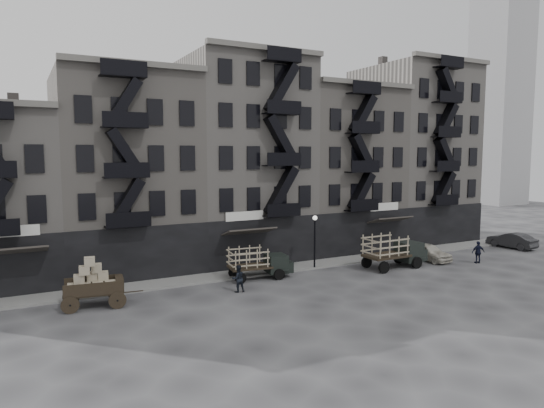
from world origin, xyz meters
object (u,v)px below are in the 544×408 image
pedestrian_mid (238,279)px  policeman (478,252)px  stake_truck_east (394,249)px  car_east (428,252)px  car_far (512,240)px  stake_truck_west (258,261)px  wagon (91,279)px

pedestrian_mid → policeman: (21.15, -1.64, 0.02)m
stake_truck_east → policeman: stake_truck_east is taller
car_east → car_far: (11.31, 0.22, 0.01)m
stake_truck_west → stake_truck_east: size_ratio=0.89×
policeman → stake_truck_west: bearing=8.9°
stake_truck_west → policeman: bearing=-5.3°
wagon → stake_truck_east: bearing=5.3°
car_east → pedestrian_mid: 18.29m
stake_truck_west → car_east: 15.60m
stake_truck_east → car_east: (4.47, 0.74, -0.82)m
stake_truck_west → pedestrian_mid: stake_truck_west is taller
stake_truck_west → policeman: (18.42, -4.10, -0.41)m
wagon → pedestrian_mid: bearing=-0.2°
wagon → policeman: wagon is taller
stake_truck_west → policeman: 18.88m
car_east → stake_truck_east: bearing=-174.3°
car_east → car_far: car_far is taller
wagon → stake_truck_east: (22.76, -0.78, -0.18)m
stake_truck_east → car_east: stake_truck_east is taller
stake_truck_west → policeman: stake_truck_west is taller
car_east → policeman: size_ratio=2.33×
stake_truck_west → stake_truck_east: 11.25m
stake_truck_west → car_east: stake_truck_west is taller
stake_truck_east → pedestrian_mid: (-13.78, -0.39, -0.65)m
stake_truck_west → car_far: (26.84, -1.11, -0.59)m
wagon → stake_truck_west: bearing=13.6°
car_east → pedestrian_mid: size_ratio=2.39×
car_far → stake_truck_east: bearing=-1.5°
pedestrian_mid → policeman: size_ratio=0.97×
wagon → stake_truck_east: wagon is taller
stake_truck_west → policeman: size_ratio=2.61×
pedestrian_mid → stake_truck_east: bearing=-176.4°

